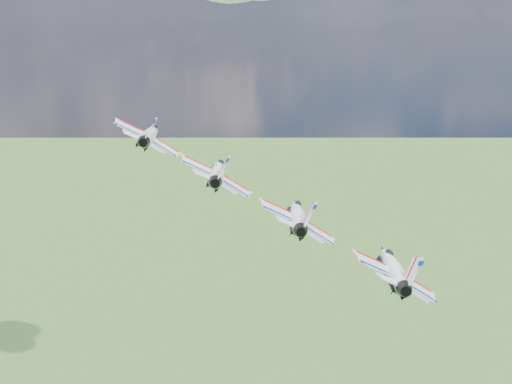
{
  "coord_description": "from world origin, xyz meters",
  "views": [
    {
      "loc": [
        12.15,
        -83.73,
        169.81
      ],
      "look_at": [
        14.87,
        -0.2,
        148.8
      ],
      "focal_mm": 50.0,
      "sensor_mm": 36.0,
      "label": 1
    }
  ],
  "objects_px": {
    "jet_0": "(150,134)",
    "jet_2": "(297,215)",
    "jet_3": "(393,267)",
    "jet_1": "(218,171)"
  },
  "relations": [
    {
      "from": "jet_0",
      "to": "jet_1",
      "type": "xyz_separation_m",
      "value": [
        9.34,
        -8.74,
        -3.34
      ]
    },
    {
      "from": "jet_2",
      "to": "jet_3",
      "type": "height_order",
      "value": "jet_2"
    },
    {
      "from": "jet_3",
      "to": "jet_1",
      "type": "bearing_deg",
      "value": 138.57
    },
    {
      "from": "jet_0",
      "to": "jet_1",
      "type": "height_order",
      "value": "jet_0"
    },
    {
      "from": "jet_0",
      "to": "jet_2",
      "type": "xyz_separation_m",
      "value": [
        18.69,
        -17.49,
        -6.67
      ]
    },
    {
      "from": "jet_1",
      "to": "jet_2",
      "type": "distance_m",
      "value": 13.22
    },
    {
      "from": "jet_0",
      "to": "jet_2",
      "type": "distance_m",
      "value": 26.45
    },
    {
      "from": "jet_2",
      "to": "jet_3",
      "type": "xyz_separation_m",
      "value": [
        9.34,
        -8.74,
        -3.34
      ]
    },
    {
      "from": "jet_1",
      "to": "jet_3",
      "type": "xyz_separation_m",
      "value": [
        18.69,
        -17.49,
        -6.67
      ]
    },
    {
      "from": "jet_1",
      "to": "jet_3",
      "type": "bearing_deg",
      "value": -41.43
    }
  ]
}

